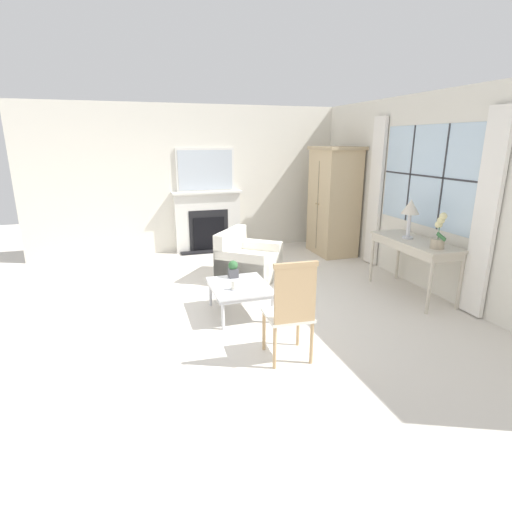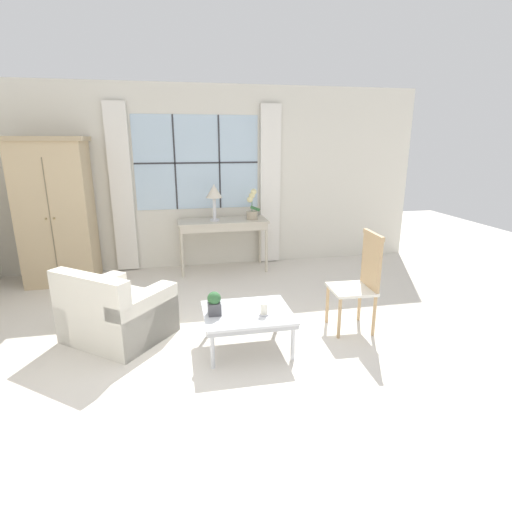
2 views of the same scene
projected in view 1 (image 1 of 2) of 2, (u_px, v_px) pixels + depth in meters
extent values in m
plane|color=silver|center=(225.00, 307.00, 5.32)|extent=(14.00, 14.00, 0.00)
cube|color=silver|center=(426.00, 193.00, 5.80)|extent=(7.20, 0.06, 2.80)
cube|color=silver|center=(426.00, 176.00, 5.72)|extent=(1.90, 0.01, 1.41)
cube|color=#2D2D33|center=(410.00, 174.00, 6.03)|extent=(0.02, 0.02, 1.41)
cube|color=#2D2D33|center=(443.00, 178.00, 5.41)|extent=(0.02, 0.02, 1.41)
cube|color=#2D2D33|center=(426.00, 176.00, 5.72)|extent=(1.90, 0.02, 0.02)
cube|color=white|center=(375.00, 193.00, 6.86)|extent=(0.32, 0.06, 2.51)
cube|color=white|center=(486.00, 216.00, 4.76)|extent=(0.32, 0.06, 2.51)
cube|color=silver|center=(218.00, 179.00, 7.88)|extent=(0.06, 7.20, 2.80)
cube|color=black|center=(210.00, 250.00, 8.01)|extent=(0.34, 1.15, 0.04)
cube|color=silver|center=(208.00, 222.00, 7.93)|extent=(0.18, 1.28, 1.15)
cube|color=silver|center=(207.00, 192.00, 7.73)|extent=(0.24, 1.36, 0.04)
cube|color=black|center=(209.00, 233.00, 7.89)|extent=(0.02, 0.62, 0.63)
cube|color=black|center=(209.00, 230.00, 7.88)|extent=(0.01, 0.78, 0.79)
cube|color=silver|center=(205.00, 170.00, 7.71)|extent=(0.04, 1.13, 0.83)
cube|color=silver|center=(206.00, 170.00, 7.69)|extent=(0.01, 1.05, 0.75)
cube|color=tan|center=(334.00, 203.00, 7.64)|extent=(0.93, 0.66, 1.98)
cube|color=tan|center=(337.00, 148.00, 7.35)|extent=(1.01, 0.72, 0.06)
cube|color=#74644C|center=(318.00, 206.00, 7.55)|extent=(0.01, 0.01, 1.66)
sphere|color=#997F4C|center=(316.00, 203.00, 7.58)|extent=(0.03, 0.03, 0.03)
sphere|color=#997F4C|center=(318.00, 204.00, 7.49)|extent=(0.03, 0.03, 0.03)
cube|color=beige|center=(415.00, 241.00, 5.56)|extent=(1.37, 0.56, 0.03)
cube|color=beige|center=(415.00, 246.00, 5.58)|extent=(1.31, 0.53, 0.10)
cylinder|color=beige|center=(372.00, 258.00, 6.19)|extent=(0.04, 0.04, 0.77)
cylinder|color=beige|center=(430.00, 285.00, 5.02)|extent=(0.04, 0.04, 0.77)
cylinder|color=beige|center=(398.00, 255.00, 6.33)|extent=(0.04, 0.04, 0.77)
cylinder|color=beige|center=(460.00, 281.00, 5.15)|extent=(0.04, 0.04, 0.77)
cylinder|color=silver|center=(407.00, 237.00, 5.65)|extent=(0.15, 0.15, 0.02)
cylinder|color=silver|center=(409.00, 225.00, 5.61)|extent=(0.05, 0.05, 0.33)
cone|color=beige|center=(411.00, 207.00, 5.53)|extent=(0.25, 0.25, 0.20)
cylinder|color=tan|center=(437.00, 244.00, 5.11)|extent=(0.17, 0.17, 0.13)
cylinder|color=#336638|center=(440.00, 226.00, 5.05)|extent=(0.01, 0.01, 0.33)
cube|color=#336638|center=(441.00, 237.00, 5.04)|extent=(0.16, 0.02, 0.09)
sphere|color=beige|center=(439.00, 225.00, 5.07)|extent=(0.09, 0.09, 0.09)
sphere|color=beige|center=(441.00, 220.00, 5.03)|extent=(0.09, 0.09, 0.09)
sphere|color=beige|center=(443.00, 216.00, 4.99)|extent=(0.09, 0.09, 0.09)
cube|color=silver|center=(250.00, 266.00, 6.38)|extent=(1.23, 1.21, 0.40)
cube|color=silver|center=(231.00, 241.00, 6.39)|extent=(0.82, 0.70, 0.37)
cube|color=silver|center=(258.00, 256.00, 6.68)|extent=(0.67, 0.76, 0.54)
cube|color=silver|center=(241.00, 269.00, 6.04)|extent=(0.67, 0.76, 0.54)
cube|color=white|center=(288.00, 315.00, 3.99)|extent=(0.46, 0.46, 0.03)
cube|color=tan|center=(295.00, 295.00, 3.72)|extent=(0.06, 0.41, 0.55)
cube|color=tan|center=(296.00, 265.00, 3.64)|extent=(0.06, 0.43, 0.05)
cylinder|color=tan|center=(264.00, 330.00, 4.19)|extent=(0.04, 0.04, 0.44)
cylinder|color=tan|center=(298.00, 326.00, 4.28)|extent=(0.04, 0.04, 0.44)
cylinder|color=tan|center=(275.00, 348.00, 3.83)|extent=(0.04, 0.04, 0.44)
cylinder|color=tan|center=(312.00, 343.00, 3.93)|extent=(0.04, 0.04, 0.44)
cube|color=silver|center=(240.00, 286.00, 5.03)|extent=(0.85, 0.71, 0.03)
cube|color=#B1B3B8|center=(240.00, 288.00, 5.04)|extent=(0.83, 0.70, 0.04)
cylinder|color=silver|center=(211.00, 293.00, 5.34)|extent=(0.04, 0.04, 0.36)
cylinder|color=silver|center=(223.00, 315.00, 4.65)|extent=(0.04, 0.04, 0.36)
cylinder|color=silver|center=(254.00, 288.00, 5.51)|extent=(0.04, 0.04, 0.36)
cylinder|color=silver|center=(272.00, 309.00, 4.83)|extent=(0.04, 0.04, 0.36)
cube|color=#4C4C51|center=(233.00, 273.00, 5.30)|extent=(0.12, 0.12, 0.12)
sphere|color=#336638|center=(233.00, 265.00, 5.27)|extent=(0.13, 0.13, 0.13)
cylinder|color=silver|center=(234.00, 289.00, 4.86)|extent=(0.10, 0.10, 0.01)
cylinder|color=white|center=(234.00, 285.00, 4.85)|extent=(0.07, 0.07, 0.11)
cylinder|color=black|center=(234.00, 280.00, 4.83)|extent=(0.00, 0.00, 0.01)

